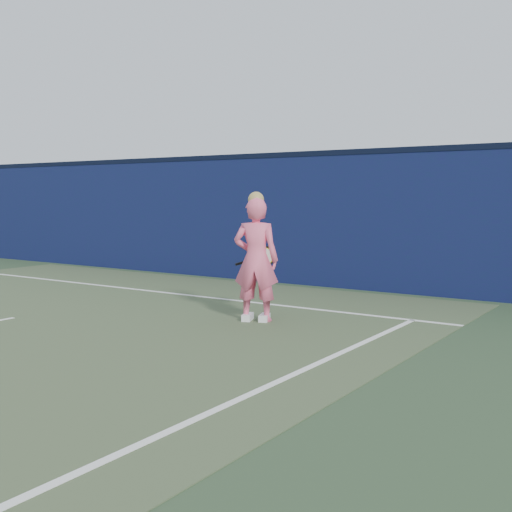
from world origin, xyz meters
The scene contains 4 objects.
backstop_wall centered at (0.00, 6.50, 1.25)m, with size 24.00×0.40×2.50m, color #0D1B3C.
wall_cap centered at (0.00, 6.50, 2.55)m, with size 24.00×0.42×0.10m, color black.
player centered at (2.98, 2.77, 0.87)m, with size 0.74×0.62×1.80m.
racket centered at (2.80, 3.22, 0.86)m, with size 0.48×0.41×0.32m.
Camera 1 is at (7.89, -4.57, 1.75)m, focal length 45.00 mm.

